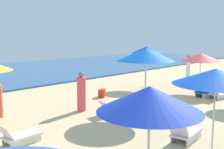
# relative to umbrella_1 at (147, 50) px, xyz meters

# --- Properties ---
(ocean) EXTENTS (60.00, 15.25, 0.12)m
(ocean) POSITION_rel_umbrella_1_xyz_m (-3.04, 12.38, -2.32)
(ocean) COLOR #305E97
(ocean) RESTS_ON ground_plane
(umbrella_1) EXTENTS (1.92, 1.92, 2.59)m
(umbrella_1) POSITION_rel_umbrella_1_xyz_m (0.00, 0.00, 0.00)
(umbrella_1) COLOR silver
(umbrella_1) RESTS_ON ground_plane
(umbrella_2) EXTENTS (2.02, 2.02, 2.40)m
(umbrella_2) POSITION_rel_umbrella_1_xyz_m (-10.03, -7.62, -0.23)
(umbrella_2) COLOR silver
(umbrella_2) RESTS_ON ground_plane
(lounge_chair_3_1) EXTENTS (1.59, 0.94, 0.78)m
(lounge_chair_3_1) POSITION_rel_umbrella_1_xyz_m (0.06, -4.77, -2.12)
(lounge_chair_3_1) COLOR silver
(lounge_chair_3_1) RESTS_ON ground_plane
(umbrella_5) EXTENTS (2.43, 2.43, 2.41)m
(umbrella_5) POSITION_rel_umbrella_1_xyz_m (-6.67, -7.42, -0.20)
(umbrella_5) COLOR silver
(umbrella_5) RESTS_ON ground_plane
(lounge_chair_5_0) EXTENTS (1.42, 0.73, 0.67)m
(lounge_chair_5_0) POSITION_rel_umbrella_1_xyz_m (-6.53, -6.48, -2.13)
(lounge_chair_5_0) COLOR silver
(lounge_chair_5_0) RESTS_ON ground_plane
(lounge_chair_6_0) EXTENTS (1.29, 0.63, 0.69)m
(lounge_chair_6_0) POSITION_rel_umbrella_1_xyz_m (-10.32, -2.93, -2.12)
(lounge_chair_6_0) COLOR silver
(lounge_chair_6_0) RESTS_ON ground_plane
(umbrella_7) EXTENTS (2.34, 2.34, 2.29)m
(umbrella_7) POSITION_rel_umbrella_1_xyz_m (0.86, -3.25, -0.33)
(umbrella_7) COLOR silver
(umbrella_7) RESTS_ON ground_plane
(lounge_chair_7_0) EXTENTS (1.21, 0.57, 0.72)m
(lounge_chair_7_0) POSITION_rel_umbrella_1_xyz_m (0.21, -4.44, -2.12)
(lounge_chair_7_0) COLOR silver
(lounge_chair_7_0) RESTS_ON ground_plane
(lounge_chair_7_1) EXTENTS (1.41, 0.91, 0.68)m
(lounge_chair_7_1) POSITION_rel_umbrella_1_xyz_m (-0.18, -4.08, -2.11)
(lounge_chair_7_1) COLOR silver
(lounge_chair_7_1) RESTS_ON ground_plane
(umbrella_8) EXTENTS (2.42, 2.42, 2.79)m
(umbrella_8) POSITION_rel_umbrella_1_xyz_m (-4.95, -3.68, 0.14)
(umbrella_8) COLOR silver
(umbrella_8) RESTS_ON ground_plane
(lounge_chair_8_0) EXTENTS (1.53, 1.04, 0.60)m
(lounge_chair_8_0) POSITION_rel_umbrella_1_xyz_m (-5.90, -2.85, -2.16)
(lounge_chair_8_0) COLOR silver
(lounge_chair_8_0) RESTS_ON ground_plane
(beachgoer_1) EXTENTS (0.43, 0.43, 1.74)m
(beachgoer_1) POSITION_rel_umbrella_1_xyz_m (-6.56, -1.42, -1.58)
(beachgoer_1) COLOR #F75252
(beachgoer_1) RESTS_ON ground_plane
(beachgoer_2) EXTENTS (0.48, 0.48, 1.74)m
(beachgoer_2) POSITION_rel_umbrella_1_xyz_m (5.51, 0.03, -1.56)
(beachgoer_2) COLOR white
(beachgoer_2) RESTS_ON ground_plane
(cooler_box_0) EXTENTS (0.61, 0.55, 0.42)m
(cooler_box_0) POSITION_rel_umbrella_1_xyz_m (-4.03, -0.09, -2.17)
(cooler_box_0) COLOR red
(cooler_box_0) RESTS_ON ground_plane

